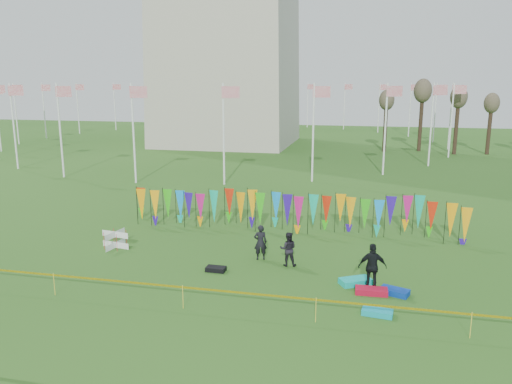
% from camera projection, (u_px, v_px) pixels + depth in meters
% --- Properties ---
extents(ground, '(160.00, 160.00, 0.00)m').
position_uv_depth(ground, '(240.00, 301.00, 18.75)').
color(ground, '#255217').
rests_on(ground, ground).
extents(flagpole_ring, '(57.40, 56.16, 8.00)m').
position_uv_depth(flagpole_ring, '(229.00, 113.00, 66.63)').
color(flagpole_ring, white).
rests_on(flagpole_ring, ground).
extents(banner_row, '(18.64, 0.64, 2.09)m').
position_uv_depth(banner_row, '(288.00, 209.00, 27.40)').
color(banner_row, black).
rests_on(banner_row, ground).
extents(caution_tape_near, '(26.00, 0.02, 0.90)m').
position_uv_depth(caution_tape_near, '(226.00, 292.00, 17.59)').
color(caution_tape_near, yellow).
rests_on(caution_tape_near, ground).
extents(box_kite, '(0.78, 0.78, 0.87)m').
position_uv_depth(box_kite, '(115.00, 240.00, 24.63)').
color(box_kite, red).
rests_on(box_kite, ground).
extents(person_left, '(0.71, 0.60, 1.66)m').
position_uv_depth(person_left, '(260.00, 242.00, 22.95)').
color(person_left, black).
rests_on(person_left, ground).
extents(person_mid, '(0.81, 0.55, 1.56)m').
position_uv_depth(person_mid, '(288.00, 249.00, 22.19)').
color(person_mid, black).
rests_on(person_mid, ground).
extents(person_right, '(1.17, 0.75, 1.88)m').
position_uv_depth(person_right, '(372.00, 267.00, 19.60)').
color(person_right, black).
rests_on(person_right, ground).
extents(kite_bag_turquoise, '(1.40, 1.17, 0.25)m').
position_uv_depth(kite_bag_turquoise, '(355.00, 281.00, 20.25)').
color(kite_bag_turquoise, '#0CC2B3').
rests_on(kite_bag_turquoise, ground).
extents(kite_bag_blue, '(1.21, 0.90, 0.23)m').
position_uv_depth(kite_bag_blue, '(394.00, 292.00, 19.29)').
color(kite_bag_blue, '#0A37A8').
rests_on(kite_bag_blue, ground).
extents(kite_bag_red, '(1.25, 0.60, 0.23)m').
position_uv_depth(kite_bag_red, '(371.00, 291.00, 19.34)').
color(kite_bag_red, red).
rests_on(kite_bag_red, ground).
extents(kite_bag_black, '(0.86, 0.51, 0.20)m').
position_uv_depth(kite_bag_black, '(216.00, 269.00, 21.67)').
color(kite_bag_black, black).
rests_on(kite_bag_black, ground).
extents(kite_bag_teal, '(1.11, 0.63, 0.20)m').
position_uv_depth(kite_bag_teal, '(377.00, 312.00, 17.57)').
color(kite_bag_teal, '#0DACBD').
rests_on(kite_bag_teal, ground).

